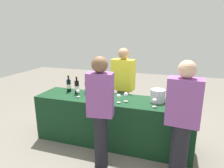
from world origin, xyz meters
The scene contains 18 objects.
ground_plane centered at (0.00, 0.00, 0.00)m, with size 12.00×12.00×0.00m, color slate.
tasting_table centered at (0.00, 0.00, 0.40)m, with size 2.61×0.64×0.80m, color #14381E.
wine_bottle_0 centered at (-0.88, 0.13, 0.91)m, with size 0.08×0.08×0.32m.
wine_bottle_1 centered at (-0.68, 0.06, 0.92)m, with size 0.08×0.08×0.32m.
wine_bottle_2 centered at (-0.53, 0.15, 0.91)m, with size 0.07×0.07×0.30m.
wine_bottle_3 centered at (-0.42, 0.07, 0.91)m, with size 0.08×0.08×0.31m.
wine_bottle_4 centered at (-0.29, 0.06, 0.92)m, with size 0.08×0.08×0.32m.
wine_bottle_5 centered at (0.93, 0.10, 0.91)m, with size 0.08×0.08×0.30m.
wine_glass_0 centered at (-0.57, -0.10, 0.89)m, with size 0.06×0.06×0.13m.
wine_glass_1 centered at (-0.40, -0.05, 0.90)m, with size 0.07×0.07×0.14m.
wine_glass_2 centered at (0.16, -0.15, 0.90)m, with size 0.07×0.07×0.14m.
wine_glass_3 centered at (0.25, -0.06, 0.91)m, with size 0.07×0.07×0.15m.
wine_glass_4 centered at (0.71, -0.16, 0.89)m, with size 0.07×0.07×0.13m.
wine_glass_5 centered at (0.95, -0.13, 0.91)m, with size 0.07×0.07×0.15m.
ice_bucket centered at (0.73, 0.08, 0.90)m, with size 0.23×0.23×0.20m, color silver.
server_pouring centered at (0.02, 0.62, 0.85)m, with size 0.45×0.29×1.58m.
guest_0 centered at (0.05, -0.65, 0.87)m, with size 0.37×0.24×1.58m.
guest_1 centered at (1.08, -0.57, 0.84)m, with size 0.42×0.25×1.56m.
Camera 1 is at (0.95, -2.89, 1.86)m, focal length 31.11 mm.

